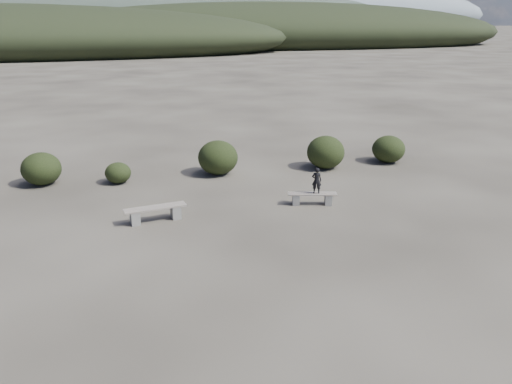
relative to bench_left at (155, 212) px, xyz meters
name	(u,v)px	position (x,y,z in m)	size (l,w,h in m)	color
ground	(324,281)	(3.45, -4.79, -0.28)	(1200.00, 1200.00, 0.00)	#2D2923
bench_left	(155,212)	(0.00, 0.00, 0.00)	(1.89, 0.64, 0.46)	slate
bench_right	(312,198)	(5.08, 0.07, -0.04)	(1.62, 0.76, 0.40)	slate
seated_person	(317,180)	(5.20, 0.04, 0.55)	(0.32, 0.21, 0.87)	black
shrub_a	(118,173)	(-1.01, 4.21, 0.11)	(0.95, 0.95, 0.78)	black
shrub_b	(218,158)	(2.81, 4.33, 0.39)	(1.56, 1.56, 1.34)	black
shrub_d	(326,152)	(7.21, 3.97, 0.39)	(1.53, 1.53, 1.34)	black
shrub_e	(389,149)	(10.14, 4.08, 0.29)	(1.38, 1.38, 1.15)	black
shrub_f	(41,169)	(-3.71, 4.78, 0.32)	(1.42, 1.42, 1.20)	black
mountain_ridges	(102,13)	(-4.04, 334.27, 10.56)	(500.00, 400.00, 56.00)	black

